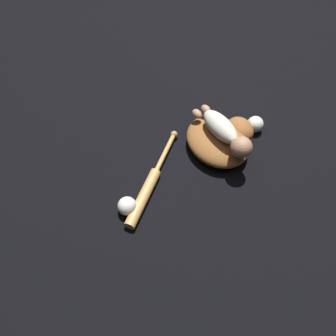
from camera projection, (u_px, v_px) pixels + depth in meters
ground_plane at (205, 150)px, 1.54m from camera, size 6.00×6.00×0.00m
baseball_glove at (221, 139)px, 1.51m from camera, size 0.36×0.36×0.11m
baby_figure at (225, 132)px, 1.41m from camera, size 0.35×0.13×0.09m
baseball_bat at (148, 187)px, 1.40m from camera, size 0.28×0.48×0.05m
baseball at (127, 206)px, 1.33m from camera, size 0.08×0.08×0.08m
baseball_spare at (255, 124)px, 1.58m from camera, size 0.08×0.08×0.08m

